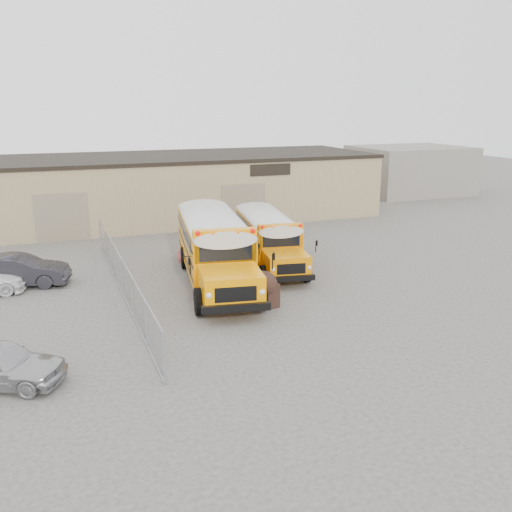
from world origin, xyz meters
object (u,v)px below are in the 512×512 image
object	(u,v)px
school_bus_left	(199,216)
tarp_bundle	(264,289)
car_dark	(19,271)
school_bus_right	(250,215)

from	to	relation	value
school_bus_left	tarp_bundle	world-z (taller)	school_bus_left
school_bus_left	car_dark	world-z (taller)	school_bus_left
tarp_bundle	car_dark	world-z (taller)	tarp_bundle
car_dark	school_bus_left	bearing A→B (deg)	-52.67
car_dark	tarp_bundle	bearing A→B (deg)	-110.92
school_bus_right	car_dark	distance (m)	14.51
school_bus_left	car_dark	xyz separation A→B (m)	(-10.00, -4.38, -1.14)
car_dark	school_bus_right	bearing A→B (deg)	-55.12
school_bus_right	tarp_bundle	bearing A→B (deg)	-107.40
school_bus_right	tarp_bundle	world-z (taller)	school_bus_right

